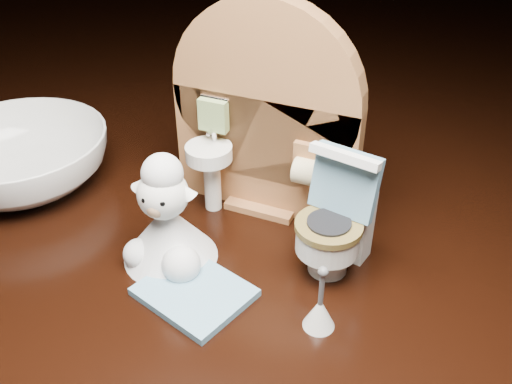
# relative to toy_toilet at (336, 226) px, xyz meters

# --- Properties ---
(backdrop_panel) EXTENTS (0.13, 0.05, 0.15)m
(backdrop_panel) POSITION_rel_toy_toilet_xyz_m (-0.07, 0.04, 0.04)
(backdrop_panel) COLOR #9C6337
(backdrop_panel) RESTS_ON ground
(toy_toilet) EXTENTS (0.04, 0.05, 0.08)m
(toy_toilet) POSITION_rel_toy_toilet_xyz_m (0.00, 0.00, 0.00)
(toy_toilet) COLOR white
(toy_toilet) RESTS_ON ground
(bath_mat) EXTENTS (0.07, 0.07, 0.00)m
(bath_mat) POSITION_rel_toy_toilet_xyz_m (-0.07, -0.06, -0.03)
(bath_mat) COLOR #6596B2
(bath_mat) RESTS_ON ground
(toilet_brush) EXTENTS (0.02, 0.02, 0.04)m
(toilet_brush) POSITION_rel_toy_toilet_xyz_m (0.01, -0.05, -0.02)
(toilet_brush) COLOR white
(toilet_brush) RESTS_ON ground
(plush_lamb) EXTENTS (0.06, 0.06, 0.08)m
(plush_lamb) POSITION_rel_toy_toilet_xyz_m (-0.10, -0.04, -0.00)
(plush_lamb) COLOR silver
(plush_lamb) RESTS_ON ground
(ceramic_bowl) EXTENTS (0.13, 0.13, 0.04)m
(ceramic_bowl) POSITION_rel_toy_toilet_xyz_m (-0.24, -0.00, -0.01)
(ceramic_bowl) COLOR white
(ceramic_bowl) RESTS_ON ground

